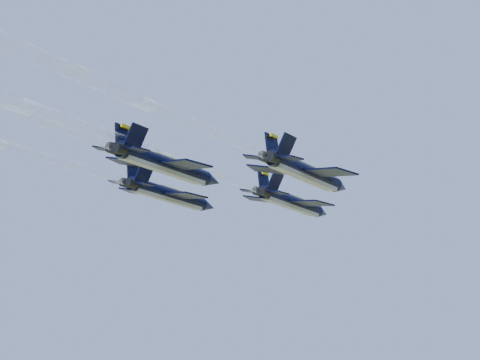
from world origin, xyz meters
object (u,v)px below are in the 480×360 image
at_px(jet_lead, 293,203).
at_px(jet_left, 170,195).
at_px(jet_right, 307,173).
at_px(jet_slot, 167,166).

xyz_separation_m(jet_lead, jet_left, (-13.66, -11.85, 0.00)).
xyz_separation_m(jet_left, jet_right, (21.50, -5.02, 0.00)).
distance_m(jet_left, jet_slot, 16.95).
bearing_deg(jet_slot, jet_lead, 90.59).
distance_m(jet_lead, jet_right, 18.60).
distance_m(jet_left, jet_right, 22.08).
xyz_separation_m(jet_lead, jet_right, (7.83, -16.87, 0.00)).
xyz_separation_m(jet_left, jet_slot, (7.95, -14.97, 0.00)).
xyz_separation_m(jet_right, jet_slot, (-13.55, -9.95, 0.00)).
height_order(jet_left, jet_right, same).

